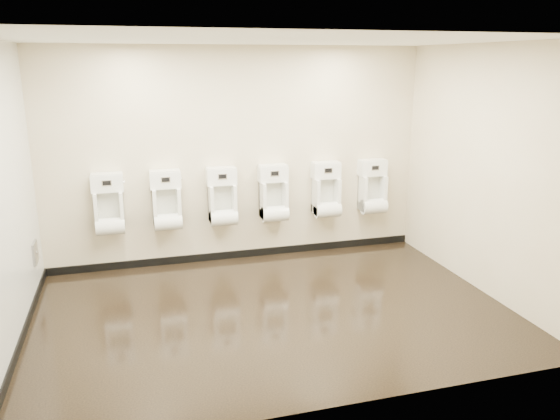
# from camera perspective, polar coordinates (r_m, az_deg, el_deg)

# --- Properties ---
(ground) EXTENTS (5.00, 3.50, 0.00)m
(ground) POSITION_cam_1_polar(r_m,az_deg,el_deg) (5.97, -0.71, -10.56)
(ground) COLOR black
(ground) RESTS_ON ground
(ceiling) EXTENTS (5.00, 3.50, 0.00)m
(ceiling) POSITION_cam_1_polar(r_m,az_deg,el_deg) (5.37, -0.81, 17.40)
(ceiling) COLOR white
(back_wall) EXTENTS (5.00, 0.02, 2.80)m
(back_wall) POSITION_cam_1_polar(r_m,az_deg,el_deg) (7.18, -4.40, 5.62)
(back_wall) COLOR beige
(back_wall) RESTS_ON ground
(front_wall) EXTENTS (5.00, 0.02, 2.80)m
(front_wall) POSITION_cam_1_polar(r_m,az_deg,el_deg) (3.90, 5.94, -2.79)
(front_wall) COLOR beige
(front_wall) RESTS_ON ground
(left_wall) EXTENTS (0.02, 3.50, 2.80)m
(left_wall) POSITION_cam_1_polar(r_m,az_deg,el_deg) (5.44, -27.11, 0.80)
(left_wall) COLOR beige
(left_wall) RESTS_ON ground
(right_wall) EXTENTS (0.02, 3.50, 2.80)m
(right_wall) POSITION_cam_1_polar(r_m,az_deg,el_deg) (6.59, 20.77, 3.79)
(right_wall) COLOR beige
(right_wall) RESTS_ON ground
(tile_overlay_left) EXTENTS (0.01, 3.50, 2.80)m
(tile_overlay_left) POSITION_cam_1_polar(r_m,az_deg,el_deg) (5.44, -27.06, 0.81)
(tile_overlay_left) COLOR silver
(tile_overlay_left) RESTS_ON ground
(skirting_back) EXTENTS (5.00, 0.02, 0.10)m
(skirting_back) POSITION_cam_1_polar(r_m,az_deg,el_deg) (7.51, -4.17, -4.60)
(skirting_back) COLOR black
(skirting_back) RESTS_ON ground
(skirting_left) EXTENTS (0.02, 3.50, 0.10)m
(skirting_left) POSITION_cam_1_polar(r_m,az_deg,el_deg) (5.89, -25.37, -12.01)
(skirting_left) COLOR black
(skirting_left) RESTS_ON ground
(access_panel) EXTENTS (0.04, 0.25, 0.25)m
(access_panel) POSITION_cam_1_polar(r_m,az_deg,el_deg) (6.81, -24.21, -4.08)
(access_panel) COLOR #9E9EA3
(access_panel) RESTS_ON left_wall
(urinal_0) EXTENTS (0.40, 0.30, 0.74)m
(urinal_0) POSITION_cam_1_polar(r_m,az_deg,el_deg) (7.03, -17.42, 0.14)
(urinal_0) COLOR white
(urinal_0) RESTS_ON back_wall
(urinal_1) EXTENTS (0.40, 0.30, 0.74)m
(urinal_1) POSITION_cam_1_polar(r_m,az_deg,el_deg) (7.04, -11.75, 0.55)
(urinal_1) COLOR white
(urinal_1) RESTS_ON back_wall
(urinal_2) EXTENTS (0.40, 0.30, 0.74)m
(urinal_2) POSITION_cam_1_polar(r_m,az_deg,el_deg) (7.12, -6.03, 0.95)
(urinal_2) COLOR white
(urinal_2) RESTS_ON back_wall
(urinal_3) EXTENTS (0.40, 0.30, 0.74)m
(urinal_3) POSITION_cam_1_polar(r_m,az_deg,el_deg) (7.26, -0.66, 1.33)
(urinal_3) COLOR white
(urinal_3) RESTS_ON back_wall
(urinal_4) EXTENTS (0.40, 0.30, 0.74)m
(urinal_4) POSITION_cam_1_polar(r_m,az_deg,el_deg) (7.49, 4.87, 1.70)
(urinal_4) COLOR white
(urinal_4) RESTS_ON back_wall
(urinal_5) EXTENTS (0.40, 0.30, 0.74)m
(urinal_5) POSITION_cam_1_polar(r_m,az_deg,el_deg) (7.75, 9.65, 2.01)
(urinal_5) COLOR white
(urinal_5) RESTS_ON back_wall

